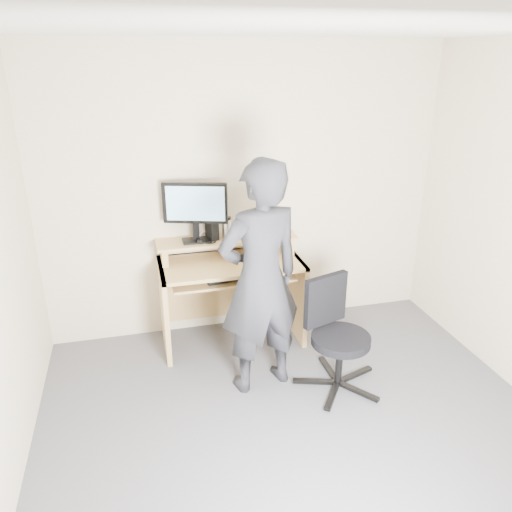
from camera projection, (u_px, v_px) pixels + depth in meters
name	position (u px, v px, depth m)	size (l,w,h in m)	color
ground	(308.00, 450.00, 3.22)	(3.50, 3.50, 0.00)	#5A5A60
back_wall	(245.00, 194.00, 4.32)	(3.50, 0.02, 2.50)	beige
ceiling	(330.00, 25.00, 2.28)	(3.50, 3.50, 0.02)	white
desk	(229.00, 280.00, 4.34)	(1.20, 0.60, 0.91)	tan
monitor	(195.00, 207.00, 4.08)	(0.52, 0.19, 0.51)	black
external_drive	(212.00, 228.00, 4.22)	(0.07, 0.13, 0.20)	black
travel_mug	(227.00, 229.00, 4.23)	(0.08, 0.08, 0.17)	#B3B3B7
smartphone	(253.00, 237.00, 4.28)	(0.07, 0.13, 0.01)	black
charger	(200.00, 242.00, 4.14)	(0.04, 0.04, 0.04)	black
headphones	(208.00, 236.00, 4.31)	(0.16, 0.16, 0.02)	silver
keyboard	(232.00, 275.00, 4.14)	(0.46, 0.18, 0.03)	black
mouse	(268.00, 261.00, 4.17)	(0.10, 0.06, 0.04)	black
office_chair	(335.00, 331.00, 3.72)	(0.67, 0.64, 0.84)	black
person	(260.00, 280.00, 3.56)	(0.64, 0.42, 1.76)	black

